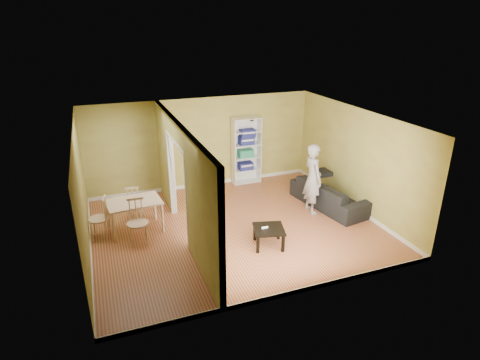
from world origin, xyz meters
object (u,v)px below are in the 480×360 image
(sofa, at_px, (329,191))
(dining_table, at_px, (134,204))
(chair_near, at_px, (137,222))
(coffee_table, at_px, (269,231))
(person, at_px, (313,173))
(bookshelf, at_px, (246,150))
(chair_left, at_px, (98,218))
(chair_far, at_px, (134,202))

(sofa, height_order, dining_table, sofa)
(chair_near, bearing_deg, coffee_table, -20.18)
(sofa, distance_m, dining_table, 4.94)
(sofa, relative_size, coffee_table, 3.53)
(person, bearing_deg, bookshelf, 20.16)
(coffee_table, distance_m, dining_table, 3.13)
(bookshelf, height_order, coffee_table, bookshelf)
(person, height_order, bookshelf, person)
(dining_table, height_order, chair_near, chair_near)
(person, height_order, dining_table, person)
(person, relative_size, bookshelf, 1.06)
(bookshelf, bearing_deg, sofa, -59.21)
(dining_table, distance_m, chair_left, 0.82)
(sofa, height_order, person, person)
(coffee_table, bearing_deg, chair_left, 153.89)
(person, height_order, coffee_table, person)
(coffee_table, height_order, chair_far, chair_far)
(coffee_table, bearing_deg, chair_near, 156.84)
(chair_left, height_order, chair_far, chair_left)
(dining_table, bearing_deg, chair_near, -91.37)
(coffee_table, relative_size, chair_near, 0.64)
(sofa, xyz_separation_m, chair_near, (-4.93, -0.15, 0.07))
(sofa, relative_size, person, 1.08)
(person, bearing_deg, coffee_table, 126.01)
(bookshelf, height_order, chair_near, bookshelf)
(chair_far, bearing_deg, coffee_table, 145.90)
(sofa, xyz_separation_m, bookshelf, (-1.42, 2.39, 0.56))
(person, distance_m, dining_table, 4.37)
(dining_table, relative_size, chair_far, 1.32)
(sofa, distance_m, person, 0.86)
(coffee_table, relative_size, chair_far, 0.71)
(sofa, bearing_deg, chair_left, 76.54)
(bookshelf, bearing_deg, chair_far, -159.00)
(chair_left, bearing_deg, coffee_table, 75.42)
(person, distance_m, chair_near, 4.37)
(sofa, relative_size, dining_table, 1.90)
(coffee_table, distance_m, chair_near, 2.85)
(sofa, bearing_deg, coffee_table, 109.36)
(dining_table, bearing_deg, sofa, -5.15)
(bookshelf, xyz_separation_m, dining_table, (-3.49, -1.94, -0.33))
(coffee_table, height_order, chair_near, chair_near)
(person, relative_size, chair_near, 2.09)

